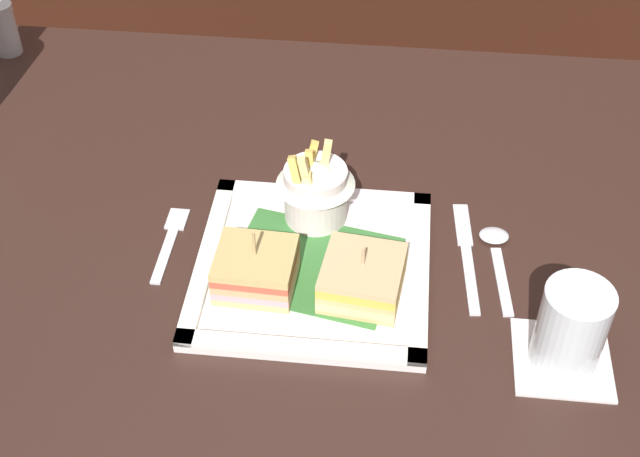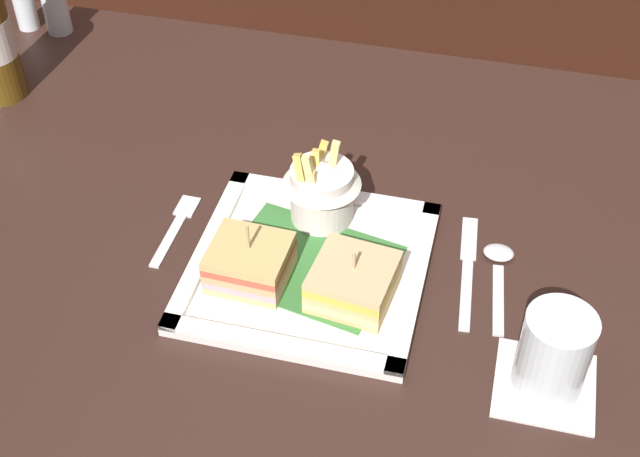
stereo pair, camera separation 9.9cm
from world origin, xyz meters
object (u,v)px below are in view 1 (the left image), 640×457
object	(u,v)px
sandwich_half_left	(256,269)
fork	(170,239)
water_glass	(570,331)
sandwich_half_right	(362,278)
dining_table	(327,310)
square_plate	(313,268)
fries_cup	(315,185)
knife	(466,251)
spoon	(496,248)
pepper_shaker	(5,32)

from	to	relation	value
sandwich_half_left	fork	world-z (taller)	sandwich_half_left
fork	water_glass	bearing A→B (deg)	-16.71
sandwich_half_right	fork	world-z (taller)	sandwich_half_right
sandwich_half_right	water_glass	size ratio (longest dim) A/B	0.97
dining_table	sandwich_half_right	bearing A→B (deg)	-63.36
square_plate	fries_cup	distance (m)	0.10
knife	spoon	bearing A→B (deg)	10.41
sandwich_half_left	sandwich_half_right	xyz separation A→B (m)	(0.12, 0.00, -0.00)
knife	pepper_shaker	xyz separation A→B (m)	(-0.68, 0.36, 0.03)
sandwich_half_right	pepper_shaker	distance (m)	0.72
dining_table	sandwich_half_right	xyz separation A→B (m)	(0.05, -0.09, 0.16)
square_plate	pepper_shaker	world-z (taller)	pepper_shaker
dining_table	fries_cup	bearing A→B (deg)	127.16
fries_cup	spoon	distance (m)	0.22
pepper_shaker	sandwich_half_right	bearing A→B (deg)	-38.19
sandwich_half_right	fries_cup	world-z (taller)	fries_cup
water_glass	fork	xyz separation A→B (m)	(-0.44, 0.13, -0.05)
sandwich_half_left	knife	distance (m)	0.25
square_plate	knife	world-z (taller)	square_plate
spoon	pepper_shaker	size ratio (longest dim) A/B	1.69
fries_cup	pepper_shaker	distance (m)	0.60
water_glass	fork	world-z (taller)	water_glass
fries_cup	dining_table	bearing A→B (deg)	-52.84
fork	knife	distance (m)	0.35
fries_cup	spoon	bearing A→B (deg)	-6.64
dining_table	sandwich_half_right	size ratio (longest dim) A/B	13.67
sandwich_half_left	pepper_shaker	xyz separation A→B (m)	(-0.45, 0.45, 0.00)
square_plate	dining_table	bearing A→B (deg)	79.88
knife	spoon	world-z (taller)	spoon
water_glass	spoon	bearing A→B (deg)	111.55
water_glass	fork	distance (m)	0.46
fries_cup	water_glass	size ratio (longest dim) A/B	1.08
sandwich_half_right	knife	bearing A→B (deg)	36.07
fries_cup	knife	size ratio (longest dim) A/B	0.59
knife	pepper_shaker	bearing A→B (deg)	152.15
fries_cup	water_glass	distance (m)	0.33
dining_table	fries_cup	xyz separation A→B (m)	(-0.02, 0.02, 0.19)
fries_cup	fork	world-z (taller)	fries_cup
sandwich_half_left	spoon	size ratio (longest dim) A/B	0.65
fries_cup	spoon	size ratio (longest dim) A/B	0.78
fries_cup	knife	distance (m)	0.19
dining_table	sandwich_half_right	distance (m)	0.20
sandwich_half_left	spoon	distance (m)	0.28
sandwich_half_right	water_glass	distance (m)	0.22
fork	spoon	world-z (taller)	spoon
fries_cup	pepper_shaker	xyz separation A→B (m)	(-0.50, 0.33, -0.02)
dining_table	spoon	world-z (taller)	spoon
sandwich_half_left	knife	xyz separation A→B (m)	(0.23, 0.08, -0.03)
sandwich_half_left	knife	bearing A→B (deg)	20.02
fries_cup	knife	xyz separation A→B (m)	(0.18, -0.03, -0.06)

